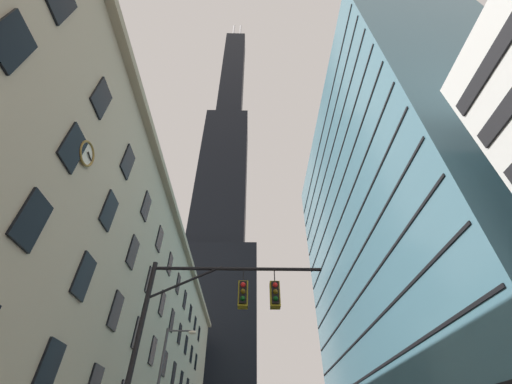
{
  "coord_description": "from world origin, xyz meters",
  "views": [
    {
      "loc": [
        -2.37,
        -7.06,
        1.22
      ],
      "look_at": [
        -1.71,
        29.36,
        32.15
      ],
      "focal_mm": 21.72,
      "sensor_mm": 36.0,
      "label": 1
    }
  ],
  "objects": [
    {
      "name": "glass_office_midrise",
      "position": [
        19.64,
        32.15,
        27.07
      ],
      "size": [
        17.38,
        48.85,
        54.14
      ],
      "color": "teal",
      "rests_on": "ground"
    },
    {
      "name": "traffic_signal_mast",
      "position": [
        -3.7,
        5.08,
        5.32
      ],
      "size": [
        7.24,
        0.63,
        7.31
      ],
      "color": "black",
      "rests_on": "sidewalk_left"
    },
    {
      "name": "street_lamppost",
      "position": [
        -7.56,
        14.65,
        4.58
      ],
      "size": [
        2.03,
        0.32,
        7.48
      ],
      "color": "#47474C",
      "rests_on": "sidewalk_left"
    },
    {
      "name": "dark_skyscraper",
      "position": [
        -13.15,
        79.39,
        65.75
      ],
      "size": [
        24.62,
        24.62,
        221.32
      ],
      "color": "black",
      "rests_on": "ground"
    },
    {
      "name": "station_building",
      "position": [
        -19.86,
        26.8,
        11.05
      ],
      "size": [
        18.4,
        65.61,
        22.13
      ],
      "color": "#BCAF93",
      "rests_on": "ground"
    }
  ]
}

